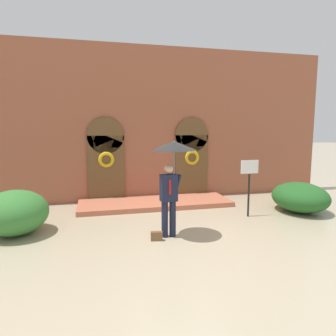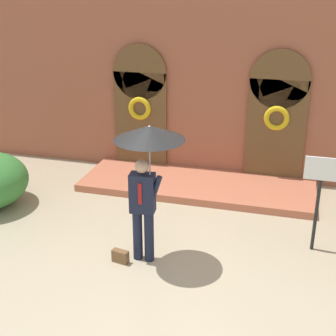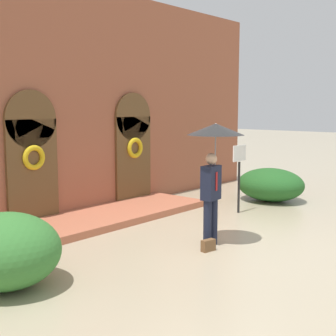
% 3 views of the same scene
% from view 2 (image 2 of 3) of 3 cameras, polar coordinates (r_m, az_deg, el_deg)
% --- Properties ---
extents(ground_plane, '(80.00, 80.00, 0.00)m').
position_cam_2_polar(ground_plane, '(8.04, -1.13, -11.16)').
color(ground_plane, tan).
extents(building_facade, '(14.00, 2.30, 5.60)m').
position_cam_2_polar(building_facade, '(10.92, 5.11, 12.81)').
color(building_facade, '#9E563D').
rests_on(building_facade, ground).
extents(person_with_umbrella, '(1.10, 1.10, 2.36)m').
position_cam_2_polar(person_with_umbrella, '(7.20, -2.50, 1.78)').
color(person_with_umbrella, '#191E33').
rests_on(person_with_umbrella, ground).
extents(handbag, '(0.30, 0.17, 0.22)m').
position_cam_2_polar(handbag, '(7.97, -5.83, -10.67)').
color(handbag, brown).
rests_on(handbag, ground).
extents(sign_post, '(0.56, 0.06, 1.72)m').
position_cam_2_polar(sign_post, '(8.19, 17.97, -2.41)').
color(sign_post, black).
rests_on(sign_post, ground).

